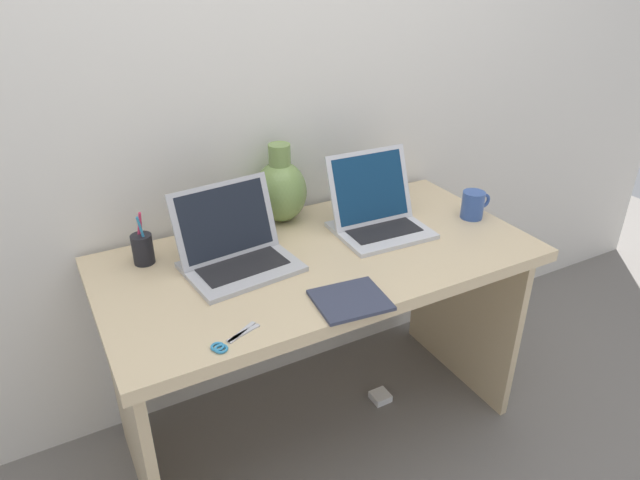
{
  "coord_description": "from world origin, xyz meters",
  "views": [
    {
      "loc": [
        -0.75,
        -1.38,
        1.62
      ],
      "look_at": [
        0.0,
        0.0,
        0.79
      ],
      "focal_mm": 31.88,
      "sensor_mm": 36.0,
      "label": 1
    }
  ],
  "objects_px": {
    "laptop_left": "(234,246)",
    "green_vase": "(281,189)",
    "scissors": "(228,342)",
    "coffee_mug": "(473,205)",
    "pen_cup": "(143,248)",
    "notebook_stack": "(350,300)",
    "laptop_right": "(376,210)",
    "power_brick": "(380,396)"
  },
  "relations": [
    {
      "from": "laptop_left",
      "to": "green_vase",
      "type": "bearing_deg",
      "value": 39.47
    },
    {
      "from": "green_vase",
      "to": "scissors",
      "type": "height_order",
      "value": "green_vase"
    },
    {
      "from": "scissors",
      "to": "coffee_mug",
      "type": "bearing_deg",
      "value": 14.41
    },
    {
      "from": "coffee_mug",
      "to": "scissors",
      "type": "bearing_deg",
      "value": -165.59
    },
    {
      "from": "green_vase",
      "to": "scissors",
      "type": "distance_m",
      "value": 0.72
    },
    {
      "from": "laptop_left",
      "to": "pen_cup",
      "type": "bearing_deg",
      "value": 150.31
    },
    {
      "from": "notebook_stack",
      "to": "laptop_left",
      "type": "bearing_deg",
      "value": 120.24
    },
    {
      "from": "notebook_stack",
      "to": "scissors",
      "type": "height_order",
      "value": "notebook_stack"
    },
    {
      "from": "pen_cup",
      "to": "scissors",
      "type": "relative_size",
      "value": 1.14
    },
    {
      "from": "laptop_left",
      "to": "pen_cup",
      "type": "xyz_separation_m",
      "value": [
        -0.24,
        0.14,
        -0.01
      ]
    },
    {
      "from": "laptop_right",
      "to": "pen_cup",
      "type": "distance_m",
      "value": 0.77
    },
    {
      "from": "green_vase",
      "to": "power_brick",
      "type": "relative_size",
      "value": 3.98
    },
    {
      "from": "laptop_right",
      "to": "coffee_mug",
      "type": "relative_size",
      "value": 2.64
    },
    {
      "from": "coffee_mug",
      "to": "green_vase",
      "type": "bearing_deg",
      "value": 152.99
    },
    {
      "from": "laptop_right",
      "to": "power_brick",
      "type": "relative_size",
      "value": 4.47
    },
    {
      "from": "laptop_right",
      "to": "pen_cup",
      "type": "bearing_deg",
      "value": 169.52
    },
    {
      "from": "laptop_left",
      "to": "power_brick",
      "type": "height_order",
      "value": "laptop_left"
    },
    {
      "from": "notebook_stack",
      "to": "scissors",
      "type": "relative_size",
      "value": 1.36
    },
    {
      "from": "laptop_left",
      "to": "coffee_mug",
      "type": "relative_size",
      "value": 2.94
    },
    {
      "from": "laptop_right",
      "to": "coffee_mug",
      "type": "xyz_separation_m",
      "value": [
        0.35,
        -0.1,
        -0.02
      ]
    },
    {
      "from": "notebook_stack",
      "to": "coffee_mug",
      "type": "xyz_separation_m",
      "value": [
        0.66,
        0.25,
        0.04
      ]
    },
    {
      "from": "laptop_right",
      "to": "scissors",
      "type": "bearing_deg",
      "value": -151.88
    },
    {
      "from": "laptop_right",
      "to": "power_brick",
      "type": "xyz_separation_m",
      "value": [
        0.02,
        -0.07,
        -0.79
      ]
    },
    {
      "from": "pen_cup",
      "to": "green_vase",
      "type": "bearing_deg",
      "value": 8.41
    },
    {
      "from": "notebook_stack",
      "to": "coffee_mug",
      "type": "relative_size",
      "value": 1.65
    },
    {
      "from": "pen_cup",
      "to": "scissors",
      "type": "bearing_deg",
      "value": -80.28
    },
    {
      "from": "laptop_right",
      "to": "green_vase",
      "type": "bearing_deg",
      "value": 140.07
    },
    {
      "from": "notebook_stack",
      "to": "power_brick",
      "type": "distance_m",
      "value": 0.85
    },
    {
      "from": "notebook_stack",
      "to": "pen_cup",
      "type": "relative_size",
      "value": 1.19
    },
    {
      "from": "green_vase",
      "to": "notebook_stack",
      "type": "height_order",
      "value": "green_vase"
    },
    {
      "from": "notebook_stack",
      "to": "green_vase",
      "type": "bearing_deg",
      "value": 84.43
    },
    {
      "from": "pen_cup",
      "to": "power_brick",
      "type": "distance_m",
      "value": 1.12
    },
    {
      "from": "notebook_stack",
      "to": "scissors",
      "type": "xyz_separation_m",
      "value": [
        -0.36,
        -0.01,
        -0.0
      ]
    },
    {
      "from": "laptop_left",
      "to": "notebook_stack",
      "type": "distance_m",
      "value": 0.41
    },
    {
      "from": "pen_cup",
      "to": "power_brick",
      "type": "height_order",
      "value": "pen_cup"
    },
    {
      "from": "laptop_left",
      "to": "notebook_stack",
      "type": "xyz_separation_m",
      "value": [
        0.2,
        -0.35,
        -0.06
      ]
    },
    {
      "from": "green_vase",
      "to": "notebook_stack",
      "type": "xyz_separation_m",
      "value": [
        -0.05,
        -0.56,
        -0.11
      ]
    },
    {
      "from": "coffee_mug",
      "to": "scissors",
      "type": "xyz_separation_m",
      "value": [
        -1.02,
        -0.26,
        -0.05
      ]
    },
    {
      "from": "scissors",
      "to": "notebook_stack",
      "type": "bearing_deg",
      "value": 1.79
    },
    {
      "from": "power_brick",
      "to": "laptop_right",
      "type": "bearing_deg",
      "value": 104.21
    },
    {
      "from": "laptop_right",
      "to": "coffee_mug",
      "type": "distance_m",
      "value": 0.37
    },
    {
      "from": "notebook_stack",
      "to": "power_brick",
      "type": "height_order",
      "value": "notebook_stack"
    }
  ]
}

